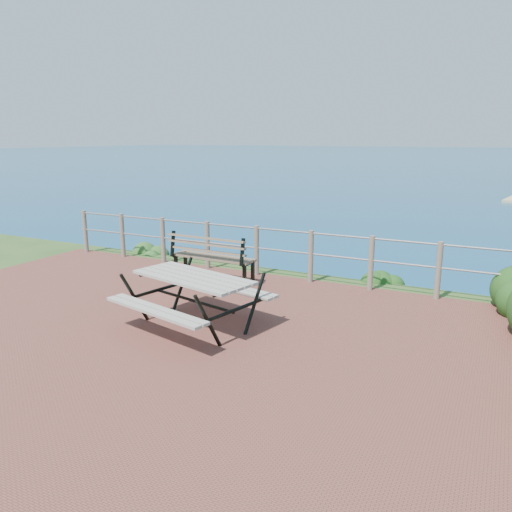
{
  "coord_description": "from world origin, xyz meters",
  "views": [
    {
      "loc": [
        4.35,
        -5.32,
        2.73
      ],
      "look_at": [
        0.64,
        2.05,
        0.75
      ],
      "focal_mm": 35.0,
      "sensor_mm": 36.0,
      "label": 1
    }
  ],
  "objects": [
    {
      "name": "park_bench",
      "position": [
        -0.55,
        2.6,
        0.62
      ],
      "size": [
        1.69,
        0.47,
        0.95
      ],
      "rotation": [
        0.0,
        0.0,
        -0.03
      ],
      "color": "brown",
      "rests_on": "ground"
    },
    {
      "name": "ocean",
      "position": [
        0.0,
        200.0,
        0.0
      ],
      "size": [
        1200.0,
        1200.0,
        0.0
      ],
      "primitive_type": "plane",
      "color": "#157183",
      "rests_on": "ground"
    },
    {
      "name": "shrub_lip_west",
      "position": [
        -3.22,
        4.03,
        0.0
      ],
      "size": [
        0.7,
        0.7,
        0.41
      ],
      "primitive_type": "ellipsoid",
      "color": "#1F4E1D",
      "rests_on": "ground"
    },
    {
      "name": "safety_railing",
      "position": [
        0.0,
        3.35,
        0.57
      ],
      "size": [
        9.4,
        0.1,
        1.0
      ],
      "color": "#6B5B4C",
      "rests_on": "ground"
    },
    {
      "name": "picnic_table",
      "position": [
        0.46,
        0.41,
        0.49
      ],
      "size": [
        1.95,
        1.55,
        0.77
      ],
      "rotation": [
        0.0,
        0.0,
        -0.23
      ],
      "color": "gray",
      "rests_on": "ground"
    },
    {
      "name": "shrub_lip_east",
      "position": [
        2.4,
        4.01,
        0.0
      ],
      "size": [
        0.73,
        0.73,
        0.45
      ],
      "primitive_type": "ellipsoid",
      "color": "#154715",
      "rests_on": "ground"
    },
    {
      "name": "ground",
      "position": [
        0.0,
        0.0,
        0.0
      ],
      "size": [
        10.0,
        7.0,
        0.12
      ],
      "primitive_type": "cube",
      "color": "brown",
      "rests_on": "ground"
    }
  ]
}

